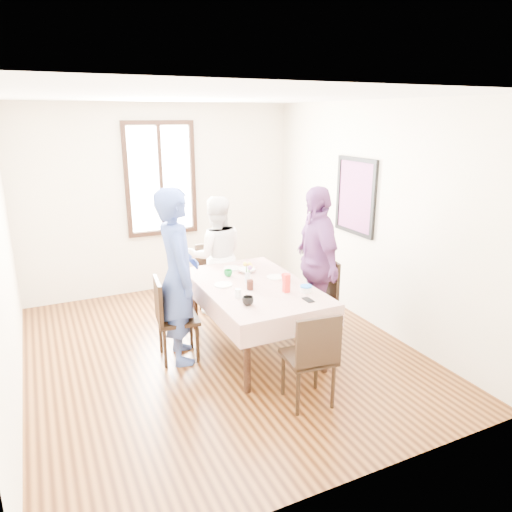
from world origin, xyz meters
name	(u,v)px	position (x,y,z in m)	size (l,w,h in m)	color
ground	(220,350)	(0.00, 0.00, 0.00)	(4.50, 4.50, 0.00)	#321708
back_wall	(161,200)	(0.00, 2.25, 1.35)	(4.00, 4.00, 0.00)	beige
right_wall	(371,216)	(2.00, 0.00, 1.35)	(4.50, 4.50, 0.00)	beige
window_frame	(161,179)	(0.00, 2.23, 1.65)	(1.02, 0.06, 1.62)	black
window_pane	(160,179)	(0.00, 2.24, 1.65)	(0.90, 0.02, 1.50)	white
art_poster	(356,196)	(1.98, 0.30, 1.55)	(0.04, 0.76, 0.96)	red
dining_table	(254,317)	(0.37, -0.11, 0.38)	(0.99, 1.66, 0.75)	black
tablecloth	(254,285)	(0.37, -0.11, 0.76)	(1.11, 1.78, 0.01)	#5B1207
chair_left	(178,319)	(-0.45, 0.04, 0.46)	(0.42, 0.42, 0.91)	black
chair_right	(315,297)	(1.20, -0.06, 0.46)	(0.42, 0.42, 0.91)	black
chair_far	(217,279)	(0.37, 1.03, 0.46)	(0.42, 0.42, 0.91)	black
chair_near	(308,357)	(0.37, -1.26, 0.46)	(0.42, 0.42, 0.91)	black
person_left	(178,276)	(-0.43, 0.04, 0.93)	(0.68, 0.44, 1.85)	#33478E
person_far	(217,256)	(0.37, 1.01, 0.78)	(0.76, 0.59, 1.56)	white
person_right	(315,263)	(1.18, -0.06, 0.89)	(1.04, 0.43, 1.78)	#6C3873
mug_black	(248,301)	(0.08, -0.61, 0.81)	(0.11, 0.11, 0.09)	black
mug_flag	(285,278)	(0.72, -0.19, 0.81)	(0.10, 0.10, 0.09)	red
mug_green	(228,273)	(0.22, 0.26, 0.80)	(0.10, 0.10, 0.08)	#0C7226
serving_bowl	(246,270)	(0.47, 0.30, 0.79)	(0.20, 0.20, 0.05)	white
juice_carton	(286,283)	(0.58, -0.46, 0.86)	(0.06, 0.06, 0.20)	red
butter_tub	(306,289)	(0.77, -0.55, 0.79)	(0.12, 0.12, 0.06)	white
jam_jar	(250,285)	(0.27, -0.23, 0.81)	(0.07, 0.07, 0.10)	black
drinking_glass	(238,293)	(0.07, -0.40, 0.81)	(0.07, 0.07, 0.09)	silver
smartphone	(308,300)	(0.67, -0.75, 0.77)	(0.07, 0.15, 0.01)	black
flower_vase	(248,278)	(0.33, -0.03, 0.82)	(0.06, 0.06, 0.12)	silver
plate_left	(223,285)	(0.06, 0.01, 0.77)	(0.20, 0.20, 0.01)	white
plate_right	(275,277)	(0.69, -0.01, 0.77)	(0.20, 0.20, 0.01)	white
plate_far	(232,268)	(0.37, 0.50, 0.77)	(0.20, 0.20, 0.01)	white
butter_lid	(306,286)	(0.77, -0.55, 0.83)	(0.12, 0.12, 0.01)	blue
flower_bunch	(248,268)	(0.33, -0.03, 0.94)	(0.09, 0.09, 0.10)	yellow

